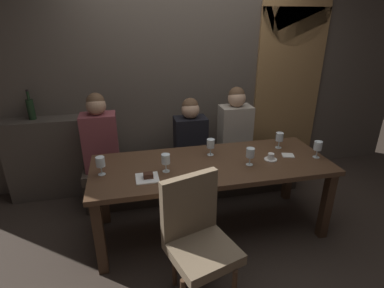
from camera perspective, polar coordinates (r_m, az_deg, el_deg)
name	(u,v)px	position (r m, az deg, el deg)	size (l,w,h in m)	color
ground	(210,228)	(3.22, 3.40, -15.43)	(9.00, 9.00, 0.00)	#382D26
back_wall_tiled	(185,61)	(3.74, -1.31, 15.31)	(6.00, 0.12, 3.00)	brown
arched_door	(290,70)	(4.18, 17.89, 13.17)	(0.90, 0.05, 2.55)	olive
back_counter	(59,157)	(3.86, -23.76, -2.31)	(1.10, 0.28, 0.95)	#494138
dining_table	(212,171)	(2.86, 3.71, -5.12)	(2.20, 0.84, 0.74)	#412B1C
banquette_bench	(195,176)	(3.66, 0.49, -5.97)	(2.50, 0.44, 0.45)	#312A23
chair_near_side	(197,234)	(2.26, 0.97, -16.52)	(0.55, 0.55, 0.98)	#4C3321
diner_redhead	(100,134)	(3.33, -16.98, 1.73)	(0.36, 0.24, 0.84)	brown
diner_bearded	(190,132)	(3.42, -0.30, 2.36)	(0.36, 0.24, 0.73)	black
diner_far_end	(235,124)	(3.55, 8.13, 3.69)	(0.36, 0.24, 0.82)	#9E9384
wine_bottle_dark_red	(31,109)	(3.74, -28.05, 5.89)	(0.08, 0.08, 0.33)	black
wine_glass_far_left	(100,162)	(2.68, -16.84, -3.30)	(0.08, 0.08, 0.16)	silver
wine_glass_center_front	(280,138)	(3.22, 16.12, 1.17)	(0.08, 0.08, 0.16)	silver
wine_glass_center_back	(250,154)	(2.78, 10.90, -1.77)	(0.08, 0.08, 0.16)	silver
wine_glass_end_left	(211,144)	(2.93, 3.52, 0.03)	(0.08, 0.08, 0.16)	silver
wine_glass_near_right	(166,159)	(2.62, -4.96, -2.90)	(0.08, 0.08, 0.16)	silver
wine_glass_far_right	(318,146)	(3.11, 22.58, -0.37)	(0.08, 0.08, 0.16)	silver
espresso_cup	(271,157)	(2.96, 14.59, -2.42)	(0.12, 0.12, 0.06)	white
dessert_plate	(148,177)	(2.57, -8.35, -6.17)	(0.19, 0.19, 0.05)	white
folded_napkin	(288,155)	(3.10, 17.58, -2.05)	(0.11, 0.10, 0.01)	silver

